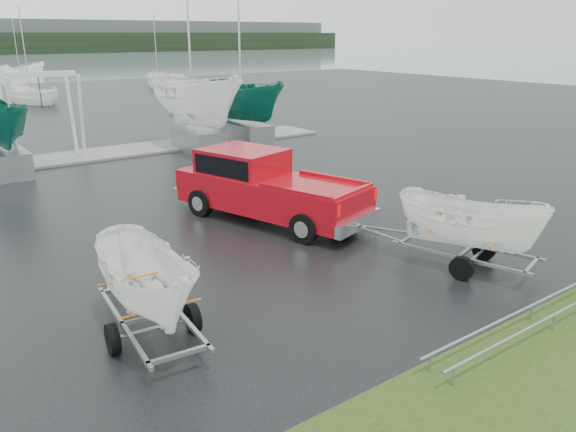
{
  "coord_description": "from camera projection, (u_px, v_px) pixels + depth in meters",
  "views": [
    {
      "loc": [
        -6.39,
        -14.76,
        5.77
      ],
      "look_at": [
        1.9,
        -3.45,
        1.2
      ],
      "focal_mm": 35.0,
      "sensor_mm": 36.0,
      "label": 1
    }
  ],
  "objects": [
    {
      "name": "boat_hoist",
      "position": [
        42.0,
        104.0,
        25.78
      ],
      "size": [
        3.3,
        2.18,
        4.12
      ],
      "color": "silver",
      "rests_on": "ground"
    },
    {
      "name": "moored_boat_2",
      "position": [
        32.0,
        103.0,
        48.5
      ],
      "size": [
        3.24,
        3.28,
        11.39
      ],
      "rotation": [
        0.0,
        0.0,
        3.46
      ],
      "color": "white",
      "rests_on": "ground"
    },
    {
      "name": "trailer_hitched",
      "position": [
        474.0,
        178.0,
        13.8
      ],
      "size": [
        2.15,
        3.79,
        4.37
      ],
      "rotation": [
        0.0,
        0.0,
        0.29
      ],
      "color": "gray",
      "rests_on": "ground"
    },
    {
      "name": "trailer_parked",
      "position": [
        142.0,
        224.0,
        10.45
      ],
      "size": [
        1.83,
        3.69,
        4.39
      ],
      "rotation": [
        0.0,
        0.0,
        -0.09
      ],
      "color": "gray",
      "rests_on": "ground"
    },
    {
      "name": "keelboat_3",
      "position": [
        245.0,
        73.0,
        29.76
      ],
      "size": [
        2.37,
        3.2,
        10.53
      ],
      "color": "gray",
      "rests_on": "ground"
    },
    {
      "name": "dock",
      "position": [
        51.0,
        160.0,
        26.65
      ],
      "size": [
        30.0,
        3.0,
        0.12
      ],
      "primitive_type": "cube",
      "color": "gray",
      "rests_on": "ground"
    },
    {
      "name": "moored_boat_5",
      "position": [
        20.0,
        76.0,
        79.99
      ],
      "size": [
        3.4,
        3.34,
        11.76
      ],
      "rotation": [
        0.0,
        0.0,
        1.77
      ],
      "color": "white",
      "rests_on": "ground"
    },
    {
      "name": "moored_boat_3",
      "position": [
        158.0,
        87.0,
        63.41
      ],
      "size": [
        3.07,
        3.11,
        11.19
      ],
      "rotation": [
        0.0,
        0.0,
        2.81
      ],
      "color": "white",
      "rests_on": "ground"
    },
    {
      "name": "keelboat_2",
      "position": [
        195.0,
        60.0,
        27.56
      ],
      "size": [
        2.84,
        3.2,
        11.02
      ],
      "color": "gray",
      "rests_on": "ground"
    },
    {
      "name": "mast_rack_2",
      "position": [
        543.0,
        310.0,
        11.56
      ],
      "size": [
        7.0,
        0.56,
        0.06
      ],
      "color": "gray",
      "rests_on": "ground"
    },
    {
      "name": "ground_plane",
      "position": [
        168.0,
        237.0,
        16.7
      ],
      "size": [
        120.0,
        120.0,
        0.0
      ],
      "primitive_type": "plane",
      "color": "black",
      "rests_on": "ground"
    },
    {
      "name": "pickup_truck",
      "position": [
        262.0,
        184.0,
        18.12
      ],
      "size": [
        4.0,
        6.95,
        2.19
      ],
      "rotation": [
        0.0,
        0.0,
        0.29
      ],
      "color": "#A10813",
      "rests_on": "ground"
    }
  ]
}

